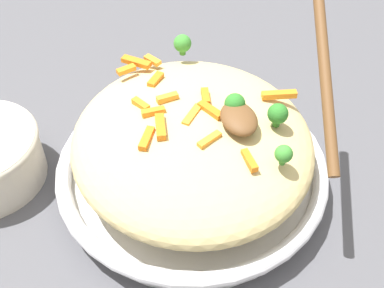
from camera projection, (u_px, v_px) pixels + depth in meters
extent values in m
plane|color=#4C4C51|center=(192.00, 182.00, 0.63)|extent=(2.40, 2.40, 0.00)
cylinder|color=silver|center=(192.00, 176.00, 0.62)|extent=(0.31, 0.31, 0.02)
torus|color=silver|center=(192.00, 165.00, 0.60)|extent=(0.34, 0.34, 0.02)
torus|color=black|center=(192.00, 162.00, 0.60)|extent=(0.33, 0.33, 0.00)
ellipsoid|color=#D1BA7A|center=(192.00, 140.00, 0.57)|extent=(0.31, 0.29, 0.08)
cube|color=orange|center=(160.00, 127.00, 0.53)|extent=(0.04, 0.02, 0.01)
cube|color=orange|center=(279.00, 95.00, 0.57)|extent=(0.02, 0.04, 0.01)
cube|color=orange|center=(147.00, 138.00, 0.52)|extent=(0.03, 0.02, 0.01)
cube|color=orange|center=(141.00, 104.00, 0.56)|extent=(0.03, 0.02, 0.01)
cube|color=orange|center=(153.00, 112.00, 0.54)|extent=(0.01, 0.03, 0.01)
cube|color=orange|center=(153.00, 60.00, 0.63)|extent=(0.03, 0.02, 0.01)
cube|color=orange|center=(136.00, 62.00, 0.62)|extent=(0.03, 0.04, 0.01)
cube|color=orange|center=(249.00, 160.00, 0.50)|extent=(0.03, 0.01, 0.01)
cube|color=orange|center=(210.00, 109.00, 0.55)|extent=(0.03, 0.02, 0.01)
cube|color=orange|center=(209.00, 140.00, 0.51)|extent=(0.02, 0.03, 0.01)
cube|color=orange|center=(156.00, 80.00, 0.59)|extent=(0.03, 0.03, 0.01)
cube|color=orange|center=(126.00, 70.00, 0.61)|extent=(0.02, 0.03, 0.01)
cube|color=orange|center=(205.00, 97.00, 0.56)|extent=(0.03, 0.01, 0.01)
cube|color=orange|center=(167.00, 98.00, 0.56)|extent=(0.01, 0.03, 0.01)
cube|color=orange|center=(192.00, 115.00, 0.54)|extent=(0.03, 0.03, 0.01)
cylinder|color=#377928|center=(183.00, 51.00, 0.64)|extent=(0.01, 0.01, 0.01)
sphere|color=#3D8E33|center=(182.00, 43.00, 0.63)|extent=(0.02, 0.02, 0.02)
cylinder|color=#296820|center=(276.00, 122.00, 0.54)|extent=(0.01, 0.01, 0.01)
sphere|color=#2D7A28|center=(278.00, 114.00, 0.53)|extent=(0.02, 0.02, 0.02)
cylinder|color=#296820|center=(234.00, 112.00, 0.54)|extent=(0.01, 0.01, 0.01)
sphere|color=#2D7A28|center=(235.00, 104.00, 0.54)|extent=(0.02, 0.02, 0.02)
cylinder|color=#377928|center=(282.00, 161.00, 0.50)|extent=(0.01, 0.01, 0.01)
sphere|color=#3D8E33|center=(284.00, 154.00, 0.49)|extent=(0.02, 0.02, 0.02)
ellipsoid|color=brown|center=(239.00, 118.00, 0.52)|extent=(0.06, 0.04, 0.02)
cylinder|color=brown|center=(326.00, 82.00, 0.49)|extent=(0.18, 0.06, 0.11)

